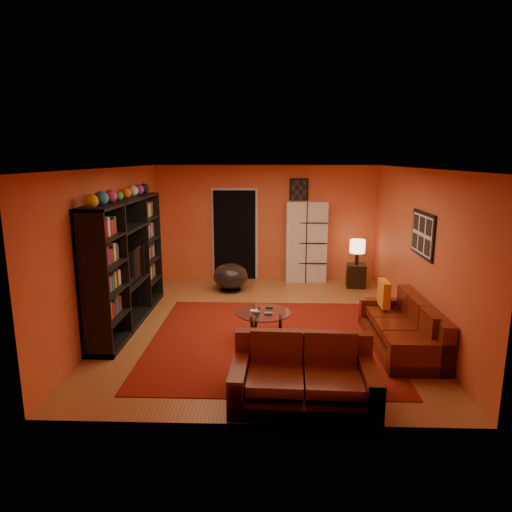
{
  "coord_description": "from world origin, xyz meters",
  "views": [
    {
      "loc": [
        0.13,
        -7.33,
        2.76
      ],
      "look_at": [
        -0.12,
        0.1,
        1.15
      ],
      "focal_mm": 32.0,
      "sensor_mm": 36.0,
      "label": 1
    }
  ],
  "objects_px": {
    "entertainment_unit": "(127,262)",
    "table_lamp": "(357,247)",
    "sofa": "(406,329)",
    "coffee_table": "(263,315)",
    "storage_cabinet": "(306,242)",
    "side_table": "(356,276)",
    "bowl_chair": "(230,276)",
    "loveseat": "(303,375)",
    "tv": "(129,265)"
  },
  "relations": [
    {
      "from": "entertainment_unit",
      "to": "table_lamp",
      "type": "bearing_deg",
      "value": 28.61
    },
    {
      "from": "sofa",
      "to": "coffee_table",
      "type": "distance_m",
      "value": 2.13
    },
    {
      "from": "coffee_table",
      "to": "storage_cabinet",
      "type": "relative_size",
      "value": 0.47
    },
    {
      "from": "storage_cabinet",
      "to": "side_table",
      "type": "relative_size",
      "value": 3.63
    },
    {
      "from": "bowl_chair",
      "to": "sofa",
      "type": "bearing_deg",
      "value": -44.98
    },
    {
      "from": "sofa",
      "to": "bowl_chair",
      "type": "xyz_separation_m",
      "value": [
        -2.85,
        2.85,
        0.03
      ]
    },
    {
      "from": "loveseat",
      "to": "storage_cabinet",
      "type": "distance_m",
      "value": 5.26
    },
    {
      "from": "storage_cabinet",
      "to": "coffee_table",
      "type": "bearing_deg",
      "value": -108.13
    },
    {
      "from": "coffee_table",
      "to": "loveseat",
      "type": "bearing_deg",
      "value": -74.15
    },
    {
      "from": "loveseat",
      "to": "coffee_table",
      "type": "height_order",
      "value": "loveseat"
    },
    {
      "from": "sofa",
      "to": "bowl_chair",
      "type": "distance_m",
      "value": 4.02
    },
    {
      "from": "loveseat",
      "to": "storage_cabinet",
      "type": "xyz_separation_m",
      "value": [
        0.39,
        5.21,
        0.62
      ]
    },
    {
      "from": "sofa",
      "to": "coffee_table",
      "type": "bearing_deg",
      "value": 172.18
    },
    {
      "from": "bowl_chair",
      "to": "loveseat",
      "type": "bearing_deg",
      "value": -74.08
    },
    {
      "from": "loveseat",
      "to": "entertainment_unit",
      "type": "bearing_deg",
      "value": 51.48
    },
    {
      "from": "storage_cabinet",
      "to": "table_lamp",
      "type": "distance_m",
      "value": 1.17
    },
    {
      "from": "bowl_chair",
      "to": "table_lamp",
      "type": "relative_size",
      "value": 1.34
    },
    {
      "from": "loveseat",
      "to": "table_lamp",
      "type": "xyz_separation_m",
      "value": [
        1.47,
        4.74,
        0.6
      ]
    },
    {
      "from": "entertainment_unit",
      "to": "coffee_table",
      "type": "distance_m",
      "value": 2.48
    },
    {
      "from": "loveseat",
      "to": "side_table",
      "type": "xyz_separation_m",
      "value": [
        1.47,
        4.74,
        -0.03
      ]
    },
    {
      "from": "bowl_chair",
      "to": "side_table",
      "type": "xyz_separation_m",
      "value": [
        2.7,
        0.4,
        -0.07
      ]
    },
    {
      "from": "loveseat",
      "to": "sofa",
      "type": "bearing_deg",
      "value": -44.97
    },
    {
      "from": "loveseat",
      "to": "bowl_chair",
      "type": "bearing_deg",
      "value": 18.17
    },
    {
      "from": "tv",
      "to": "table_lamp",
      "type": "bearing_deg",
      "value": -60.87
    },
    {
      "from": "bowl_chair",
      "to": "side_table",
      "type": "distance_m",
      "value": 2.73
    },
    {
      "from": "loveseat",
      "to": "side_table",
      "type": "height_order",
      "value": "loveseat"
    },
    {
      "from": "storage_cabinet",
      "to": "loveseat",
      "type": "bearing_deg",
      "value": -97.95
    },
    {
      "from": "tv",
      "to": "table_lamp",
      "type": "relative_size",
      "value": 1.81
    },
    {
      "from": "tv",
      "to": "storage_cabinet",
      "type": "relative_size",
      "value": 0.54
    },
    {
      "from": "sofa",
      "to": "bowl_chair",
      "type": "bearing_deg",
      "value": 134.42
    },
    {
      "from": "sofa",
      "to": "coffee_table",
      "type": "xyz_separation_m",
      "value": [
        -2.11,
        0.27,
        0.1
      ]
    },
    {
      "from": "bowl_chair",
      "to": "table_lamp",
      "type": "xyz_separation_m",
      "value": [
        2.7,
        0.4,
        0.57
      ]
    },
    {
      "from": "loveseat",
      "to": "bowl_chair",
      "type": "distance_m",
      "value": 4.51
    },
    {
      "from": "loveseat",
      "to": "coffee_table",
      "type": "xyz_separation_m",
      "value": [
        -0.5,
        1.76,
        0.1
      ]
    },
    {
      "from": "loveseat",
      "to": "table_lamp",
      "type": "bearing_deg",
      "value": -14.95
    },
    {
      "from": "entertainment_unit",
      "to": "bowl_chair",
      "type": "xyz_separation_m",
      "value": [
        1.56,
        1.92,
        -0.73
      ]
    },
    {
      "from": "entertainment_unit",
      "to": "table_lamp",
      "type": "height_order",
      "value": "entertainment_unit"
    },
    {
      "from": "tv",
      "to": "coffee_table",
      "type": "height_order",
      "value": "tv"
    },
    {
      "from": "tv",
      "to": "side_table",
      "type": "distance_m",
      "value": 4.88
    },
    {
      "from": "sofa",
      "to": "table_lamp",
      "type": "bearing_deg",
      "value": 91.94
    },
    {
      "from": "entertainment_unit",
      "to": "coffee_table",
      "type": "relative_size",
      "value": 3.52
    },
    {
      "from": "storage_cabinet",
      "to": "side_table",
      "type": "xyz_separation_m",
      "value": [
        1.07,
        -0.47,
        -0.66
      ]
    },
    {
      "from": "bowl_chair",
      "to": "side_table",
      "type": "bearing_deg",
      "value": 8.45
    },
    {
      "from": "coffee_table",
      "to": "sofa",
      "type": "bearing_deg",
      "value": -7.22
    },
    {
      "from": "tv",
      "to": "loveseat",
      "type": "relative_size",
      "value": 0.58
    },
    {
      "from": "loveseat",
      "to": "coffee_table",
      "type": "relative_size",
      "value": 1.99
    },
    {
      "from": "table_lamp",
      "to": "side_table",
      "type": "bearing_deg",
      "value": 90.0
    },
    {
      "from": "entertainment_unit",
      "to": "side_table",
      "type": "distance_m",
      "value": 4.92
    },
    {
      "from": "side_table",
      "to": "table_lamp",
      "type": "bearing_deg",
      "value": -90.0
    },
    {
      "from": "entertainment_unit",
      "to": "tv",
      "type": "height_order",
      "value": "entertainment_unit"
    }
  ]
}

